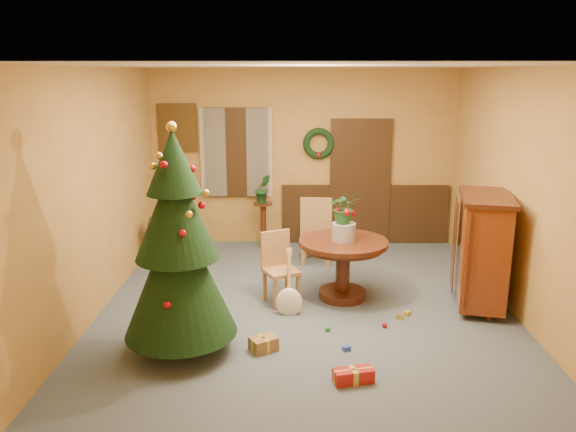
{
  "coord_description": "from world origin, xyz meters",
  "views": [
    {
      "loc": [
        -0.15,
        -6.5,
        2.83
      ],
      "look_at": [
        -0.22,
        0.4,
        1.06
      ],
      "focal_mm": 35.0,
      "sensor_mm": 36.0,
      "label": 1
    }
  ],
  "objects_px": {
    "chair_near": "(279,265)",
    "writing_desk": "(175,230)",
    "sideboard": "(483,248)",
    "christmas_tree": "(178,248)",
    "dining_table": "(343,258)"
  },
  "relations": [
    {
      "from": "writing_desk",
      "to": "chair_near",
      "type": "bearing_deg",
      "value": -42.68
    },
    {
      "from": "sideboard",
      "to": "christmas_tree",
      "type": "bearing_deg",
      "value": -160.83
    },
    {
      "from": "chair_near",
      "to": "dining_table",
      "type": "bearing_deg",
      "value": 7.57
    },
    {
      "from": "dining_table",
      "to": "writing_desk",
      "type": "xyz_separation_m",
      "value": [
        -2.43,
        1.38,
        -0.03
      ]
    },
    {
      "from": "chair_near",
      "to": "sideboard",
      "type": "relative_size",
      "value": 0.64
    },
    {
      "from": "chair_near",
      "to": "writing_desk",
      "type": "relative_size",
      "value": 1.1
    },
    {
      "from": "sideboard",
      "to": "chair_near",
      "type": "bearing_deg",
      "value": 177.05
    },
    {
      "from": "dining_table",
      "to": "christmas_tree",
      "type": "bearing_deg",
      "value": -141.17
    },
    {
      "from": "dining_table",
      "to": "christmas_tree",
      "type": "distance_m",
      "value": 2.37
    },
    {
      "from": "dining_table",
      "to": "sideboard",
      "type": "bearing_deg",
      "value": -8.05
    },
    {
      "from": "chair_near",
      "to": "sideboard",
      "type": "height_order",
      "value": "sideboard"
    },
    {
      "from": "christmas_tree",
      "to": "sideboard",
      "type": "relative_size",
      "value": 1.69
    },
    {
      "from": "dining_table",
      "to": "chair_near",
      "type": "xyz_separation_m",
      "value": [
        -0.82,
        -0.11,
        -0.06
      ]
    },
    {
      "from": "christmas_tree",
      "to": "writing_desk",
      "type": "xyz_separation_m",
      "value": [
        -0.64,
        2.82,
        -0.62
      ]
    },
    {
      "from": "chair_near",
      "to": "christmas_tree",
      "type": "height_order",
      "value": "christmas_tree"
    }
  ]
}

